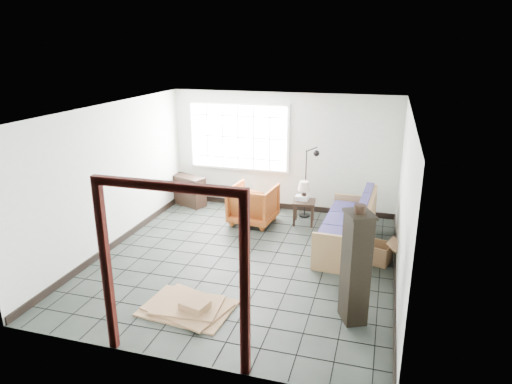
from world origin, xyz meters
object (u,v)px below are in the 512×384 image
(futon_sofa, at_px, (351,230))
(side_table, at_px, (304,205))
(armchair, at_px, (253,202))
(tall_shelf, at_px, (356,267))

(futon_sofa, bearing_deg, side_table, 140.79)
(armchair, bearing_deg, side_table, -161.24)
(armchair, distance_m, side_table, 1.05)
(futon_sofa, relative_size, tall_shelf, 1.45)
(side_table, bearing_deg, futon_sofa, -42.13)
(tall_shelf, bearing_deg, futon_sofa, 71.21)
(futon_sofa, distance_m, tall_shelf, 2.37)
(futon_sofa, bearing_deg, tall_shelf, -81.13)
(tall_shelf, bearing_deg, side_table, 86.65)
(armchair, height_order, side_table, armchair)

